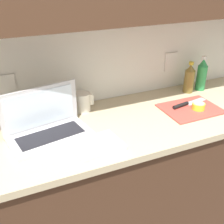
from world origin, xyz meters
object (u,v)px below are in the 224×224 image
(measuring_cup, at_px, (83,102))
(laptop, at_px, (46,125))
(bottle_green_soda, at_px, (189,79))
(knife, at_px, (184,104))
(cutting_board, at_px, (191,109))
(bottle_oil_tall, at_px, (202,75))
(lemon_half_cut, at_px, (198,106))

(measuring_cup, bearing_deg, laptop, -143.93)
(bottle_green_soda, relative_size, measuring_cup, 1.85)
(laptop, distance_m, knife, 0.79)
(cutting_board, bearing_deg, bottle_oil_tall, 41.95)
(lemon_half_cut, distance_m, bottle_oil_tall, 0.32)
(bottle_oil_tall, distance_m, measuring_cup, 0.81)
(knife, relative_size, lemon_half_cut, 3.55)
(cutting_board, relative_size, bottle_green_soda, 1.61)
(lemon_half_cut, height_order, bottle_oil_tall, bottle_oil_tall)
(laptop, height_order, bottle_green_soda, laptop)
(laptop, relative_size, cutting_board, 1.28)
(laptop, bearing_deg, measuring_cup, 25.90)
(knife, height_order, bottle_oil_tall, bottle_oil_tall)
(laptop, xyz_separation_m, bottle_green_soda, (0.95, 0.16, 0.04))
(laptop, distance_m, cutting_board, 0.81)
(laptop, xyz_separation_m, bottle_oil_tall, (1.05, 0.16, 0.05))
(lemon_half_cut, bearing_deg, bottle_green_soda, 65.50)
(knife, bearing_deg, laptop, 168.78)
(lemon_half_cut, relative_size, bottle_oil_tall, 0.32)
(knife, xyz_separation_m, measuring_cup, (-0.55, 0.19, 0.04))
(laptop, xyz_separation_m, knife, (0.79, -0.02, -0.04))
(lemon_half_cut, bearing_deg, laptop, 174.31)
(knife, distance_m, bottle_oil_tall, 0.32)
(laptop, bearing_deg, lemon_half_cut, -15.86)
(lemon_half_cut, relative_size, measuring_cup, 0.66)
(laptop, height_order, knife, laptop)
(cutting_board, relative_size, lemon_half_cut, 4.52)
(measuring_cup, bearing_deg, bottle_oil_tall, -1.36)
(measuring_cup, bearing_deg, lemon_half_cut, -23.27)
(cutting_board, height_order, knife, knife)
(knife, bearing_deg, lemon_half_cut, -64.22)
(bottle_green_soda, height_order, measuring_cup, bottle_green_soda)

